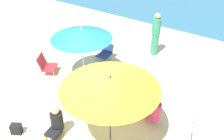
# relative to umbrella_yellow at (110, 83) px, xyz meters

# --- Properties ---
(ground_plane) EXTENTS (40.00, 40.00, 0.00)m
(ground_plane) POSITION_rel_umbrella_yellow_xyz_m (-1.13, 0.50, -1.69)
(ground_plane) COLOR beige
(umbrella_yellow) EXTENTS (2.18, 2.18, 1.90)m
(umbrella_yellow) POSITION_rel_umbrella_yellow_xyz_m (0.00, 0.00, 0.00)
(umbrella_yellow) COLOR #4C4C51
(umbrella_yellow) RESTS_ON ground_plane
(umbrella_teal) EXTENTS (1.86, 1.86, 1.82)m
(umbrella_teal) POSITION_rel_umbrella_yellow_xyz_m (-2.13, 1.66, -0.08)
(umbrella_teal) COLOR silver
(umbrella_teal) RESTS_ON ground_plane
(beach_chair_a) EXTENTS (0.63, 0.65, 0.61)m
(beach_chair_a) POSITION_rel_umbrella_yellow_xyz_m (0.07, 1.36, -1.40)
(beach_chair_a) COLOR gold
(beach_chair_a) RESTS_ON ground_plane
(beach_chair_c) EXTENTS (0.47, 0.60, 0.56)m
(beach_chair_c) POSITION_rel_umbrella_yellow_xyz_m (-2.26, 3.05, -1.41)
(beach_chair_c) COLOR navy
(beach_chair_c) RESTS_ON ground_plane
(beach_chair_d) EXTENTS (0.74, 0.73, 0.65)m
(beach_chair_d) POSITION_rel_umbrella_yellow_xyz_m (-3.41, 1.22, -1.37)
(beach_chair_d) COLOR red
(beach_chair_d) RESTS_ON ground_plane
(person_a) EXTENTS (0.57, 0.48, 0.91)m
(person_a) POSITION_rel_umbrella_yellow_xyz_m (-1.04, 0.60, -1.23)
(person_a) COLOR #DB3866
(person_a) RESTS_ON ground_plane
(person_b) EXTENTS (0.31, 0.31, 1.63)m
(person_b) POSITION_rel_umbrella_yellow_xyz_m (-0.94, 4.39, -0.87)
(person_b) COLOR #389970
(person_b) RESTS_ON ground_plane
(person_c) EXTENTS (0.36, 0.55, 0.87)m
(person_c) POSITION_rel_umbrella_yellow_xyz_m (-1.16, -0.62, -1.27)
(person_c) COLOR black
(person_c) RESTS_ON ground_plane
(person_d) EXTENTS (0.53, 0.47, 0.91)m
(person_d) POSITION_rel_umbrella_yellow_xyz_m (0.63, 1.03, -1.24)
(person_d) COLOR #DB3866
(person_d) RESTS_ON ground_plane
(beach_bag) EXTENTS (0.31, 0.28, 0.28)m
(beach_bag) POSITION_rel_umbrella_yellow_xyz_m (-2.06, -1.14, -1.55)
(beach_bag) COLOR black
(beach_bag) RESTS_ON ground_plane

